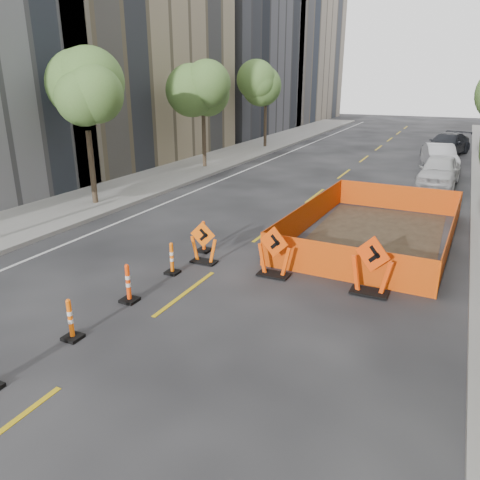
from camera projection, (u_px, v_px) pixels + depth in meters
The scene contains 18 objects.
ground_plane at pixel (78, 373), 9.13m from camera, with size 140.00×140.00×0.00m, color black.
sidewalk_left at pixel (114, 193), 22.97m from camera, with size 4.00×90.00×0.15m, color gray.
bld_left_d at pixel (222, 61), 47.14m from camera, with size 12.00×16.00×14.00m, color #4C4C51.
bld_left_e at pixel (280, 40), 60.15m from camera, with size 12.00×20.00×20.00m, color gray.
tree_l_b at pixel (85, 101), 19.56m from camera, with size 2.80×2.80×5.95m.
tree_l_c at pixel (203, 94), 28.10m from camera, with size 2.80×2.80×5.95m.
tree_l_d at pixel (266, 90), 36.63m from camera, with size 2.80×2.80×5.95m.
channelizer_3 at pixel (70, 319), 10.18m from camera, with size 0.39×0.39×0.98m, color #FF610A, non-canonical shape.
channelizer_4 at pixel (128, 283), 11.89m from camera, with size 0.41×0.41×1.04m, color #FB410A, non-canonical shape.
channelizer_5 at pixel (172, 258), 13.62m from camera, with size 0.38×0.38×0.97m, color orange, non-canonical shape.
channelizer_6 at pixel (204, 236), 15.35m from camera, with size 0.42×0.42×1.06m, color #FF510A, non-canonical shape.
chevron_sign_left at pixel (204, 242), 14.36m from camera, with size 0.89×0.54×1.34m, color #FF610A, non-canonical shape.
chevron_sign_center at pixel (274, 251), 13.36m from camera, with size 1.02×0.61×1.52m, color #F64B0A, non-canonical shape.
chevron_sign_right at pixel (372, 265), 12.21m from camera, with size 1.10×0.66×1.65m, color #FF440A, non-canonical shape.
safety_fence at pixel (376, 223), 16.69m from camera, with size 5.02×8.54×1.07m, color #FD5C0D, non-canonical shape.
parked_car_near at pixel (439, 171), 24.60m from camera, with size 1.90×4.71×1.61m, color silver.
parked_car_mid at pixel (439, 157), 29.22m from camera, with size 1.61×4.62×1.52m, color #ABABB1.
parked_car_far at pixel (447, 144), 34.31m from camera, with size 2.22×5.46×1.59m, color black.
Camera 1 is at (6.17, -5.67, 5.48)m, focal length 35.00 mm.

